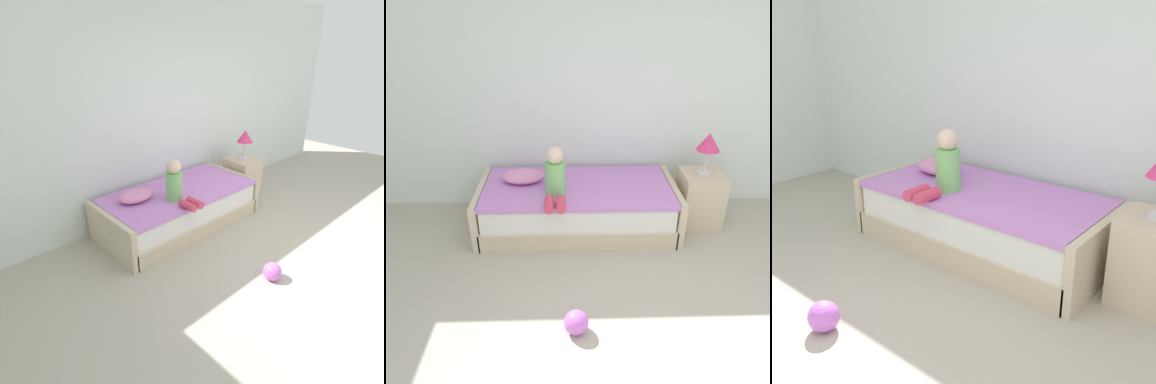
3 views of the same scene
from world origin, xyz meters
TOP-DOWN VIEW (x-y plane):
  - wall_rear at (0.00, 2.60)m, footprint 7.20×0.10m
  - bed at (-0.58, 2.00)m, footprint 2.11×1.00m
  - nightstand at (0.77, 2.03)m, footprint 0.44×0.44m
  - table_lamp at (0.77, 2.03)m, footprint 0.24×0.24m
  - child_figure at (-0.81, 1.77)m, footprint 0.20×0.51m
  - pillow at (-1.17, 2.10)m, footprint 0.44×0.30m
  - toy_ball at (-0.63, 0.49)m, footprint 0.19×0.19m

SIDE VIEW (x-z plane):
  - toy_ball at x=-0.63m, z-range 0.00..0.19m
  - bed at x=-0.58m, z-range 0.00..0.50m
  - nightstand at x=0.77m, z-range 0.00..0.60m
  - pillow at x=-1.17m, z-range 0.50..0.63m
  - child_figure at x=-0.81m, z-range 0.45..0.96m
  - table_lamp at x=0.77m, z-range 0.71..1.16m
  - wall_rear at x=0.00m, z-range 0.00..2.90m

